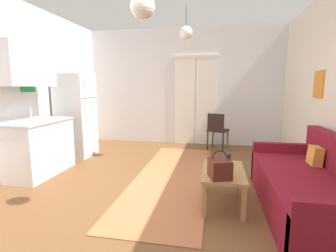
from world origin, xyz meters
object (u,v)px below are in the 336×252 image
(bamboo_vase, at_px, (227,160))
(handbag, at_px, (220,168))
(pendant_lamp_far, at_px, (186,32))
(refrigerator, at_px, (76,116))
(accent_chair, at_px, (217,129))
(coffee_table, at_px, (223,175))
(couch, at_px, (314,190))
(pendant_lamp_near, at_px, (143,6))

(bamboo_vase, bearing_deg, handbag, -104.31)
(bamboo_vase, relative_size, pendant_lamp_far, 0.68)
(refrigerator, bearing_deg, accent_chair, 18.99)
(coffee_table, relative_size, accent_chair, 1.00)
(couch, relative_size, coffee_table, 2.47)
(handbag, xyz_separation_m, pendant_lamp_near, (-0.78, -0.30, 1.66))
(handbag, height_order, pendant_lamp_far, pendant_lamp_far)
(refrigerator, height_order, pendant_lamp_near, pendant_lamp_near)
(pendant_lamp_far, bearing_deg, refrigerator, 177.93)
(refrigerator, height_order, accent_chair, refrigerator)
(bamboo_vase, bearing_deg, accent_chair, 92.60)
(bamboo_vase, bearing_deg, pendant_lamp_far, 115.76)
(handbag, height_order, accent_chair, accent_chair)
(couch, relative_size, accent_chair, 2.49)
(handbag, height_order, refrigerator, refrigerator)
(handbag, distance_m, refrigerator, 3.52)
(bamboo_vase, height_order, handbag, bamboo_vase)
(couch, height_order, refrigerator, refrigerator)
(handbag, relative_size, refrigerator, 0.18)
(bamboo_vase, height_order, accent_chair, accent_chair)
(handbag, bearing_deg, pendant_lamp_near, -158.72)
(coffee_table, xyz_separation_m, bamboo_vase, (0.04, 0.12, 0.15))
(couch, bearing_deg, accent_chair, 111.54)
(accent_chair, relative_size, pendant_lamp_near, 1.10)
(bamboo_vase, distance_m, refrigerator, 3.41)
(refrigerator, distance_m, pendant_lamp_near, 3.39)
(coffee_table, distance_m, refrigerator, 3.45)
(coffee_table, xyz_separation_m, refrigerator, (-2.96, 1.70, 0.48))
(couch, relative_size, pendant_lamp_far, 3.63)
(couch, distance_m, refrigerator, 4.38)
(refrigerator, bearing_deg, couch, -23.78)
(coffee_table, height_order, bamboo_vase, bamboo_vase)
(couch, bearing_deg, pendant_lamp_far, 135.31)
(couch, distance_m, coffee_table, 1.02)
(coffee_table, xyz_separation_m, pendant_lamp_near, (-0.83, -0.57, 1.83))
(couch, distance_m, pendant_lamp_far, 3.18)
(couch, xyz_separation_m, pendant_lamp_near, (-1.84, -0.51, 1.92))
(refrigerator, bearing_deg, coffee_table, -29.81)
(pendant_lamp_near, distance_m, pendant_lamp_far, 2.19)
(accent_chair, distance_m, pendant_lamp_far, 2.27)
(coffee_table, xyz_separation_m, accent_chair, (-0.07, 2.69, 0.12))
(bamboo_vase, distance_m, pendant_lamp_near, 2.02)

